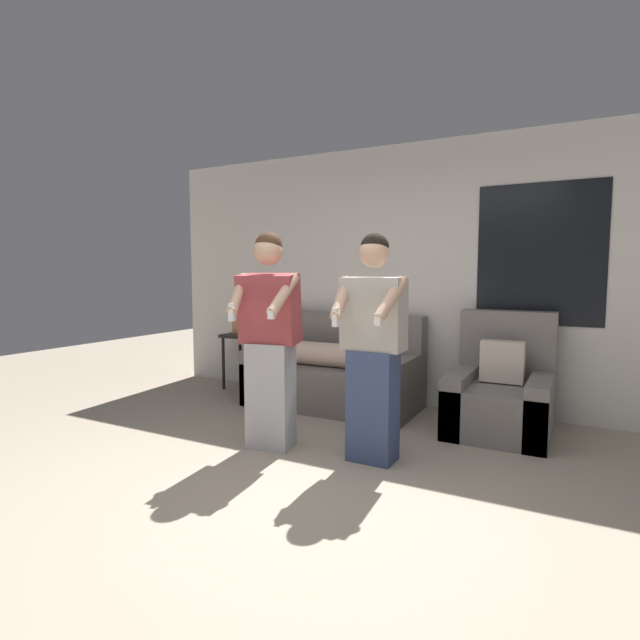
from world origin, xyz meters
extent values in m
plane|color=tan|center=(0.00, 0.00, 0.00)|extent=(14.00, 14.00, 0.00)
cube|color=silver|center=(0.00, 2.66, 1.35)|extent=(6.10, 0.06, 2.70)
cube|color=black|center=(1.15, 2.62, 1.55)|extent=(1.10, 0.01, 1.30)
cube|color=slate|center=(-0.74, 2.15, 0.22)|extent=(1.74, 0.86, 0.44)
cube|color=slate|center=(-0.74, 2.47, 0.69)|extent=(1.74, 0.22, 0.51)
cube|color=slate|center=(-1.47, 2.15, 0.29)|extent=(0.28, 0.86, 0.58)
cube|color=slate|center=(-0.01, 2.15, 0.29)|extent=(0.28, 0.86, 0.58)
cylinder|color=#CCB299|center=(-0.74, 2.04, 0.56)|extent=(0.96, 0.24, 0.24)
cube|color=slate|center=(0.92, 2.06, 0.21)|extent=(0.82, 0.94, 0.42)
cube|color=slate|center=(0.92, 2.43, 0.73)|extent=(0.82, 0.20, 0.61)
cube|color=slate|center=(0.60, 2.06, 0.26)|extent=(0.18, 0.94, 0.52)
cube|color=slate|center=(1.24, 2.06, 0.26)|extent=(0.18, 0.94, 0.52)
cube|color=beige|center=(0.92, 2.13, 0.61)|extent=(0.36, 0.14, 0.36)
cube|color=black|center=(-2.03, 2.39, 0.64)|extent=(0.48, 0.41, 0.04)
cylinder|color=black|center=(-2.23, 2.23, 0.31)|extent=(0.04, 0.04, 0.62)
cylinder|color=black|center=(-1.83, 2.23, 0.31)|extent=(0.04, 0.04, 0.62)
cylinder|color=black|center=(-2.23, 2.56, 0.31)|extent=(0.04, 0.04, 0.62)
cylinder|color=black|center=(-1.83, 2.56, 0.31)|extent=(0.04, 0.04, 0.62)
cube|color=tan|center=(-2.15, 2.37, 0.72)|extent=(0.10, 0.02, 0.17)
cube|color=#B2B2B7|center=(-0.63, 0.84, 0.42)|extent=(0.37, 0.29, 0.84)
cube|color=#99383D|center=(-0.63, 0.82, 1.11)|extent=(0.49, 0.34, 0.56)
sphere|color=tan|center=(-0.62, 0.81, 1.55)|extent=(0.22, 0.22, 0.22)
sphere|color=#3D2819|center=(-0.62, 0.82, 1.59)|extent=(0.21, 0.21, 0.21)
cylinder|color=tan|center=(-0.79, 0.65, 1.23)|extent=(0.19, 0.36, 0.32)
cube|color=white|center=(-0.74, 0.50, 1.10)|extent=(0.04, 0.04, 0.13)
cylinder|color=tan|center=(-0.42, 0.70, 1.23)|extent=(0.09, 0.36, 0.32)
cube|color=white|center=(-0.42, 0.55, 1.10)|extent=(0.05, 0.04, 0.08)
cube|color=#384770|center=(0.19, 0.96, 0.41)|extent=(0.34, 0.25, 0.82)
cube|color=#ADA89E|center=(0.19, 0.96, 1.09)|extent=(0.45, 0.24, 0.53)
sphere|color=tan|center=(0.19, 0.95, 1.53)|extent=(0.22, 0.22, 0.22)
sphere|color=black|center=(0.19, 0.96, 1.56)|extent=(0.21, 0.21, 0.21)
cylinder|color=tan|center=(0.00, 0.81, 1.21)|extent=(0.14, 0.36, 0.31)
cube|color=white|center=(0.03, 0.66, 1.08)|extent=(0.04, 0.04, 0.13)
cylinder|color=tan|center=(0.37, 0.80, 1.21)|extent=(0.15, 0.36, 0.31)
cube|color=white|center=(0.34, 0.65, 1.08)|extent=(0.04, 0.04, 0.08)
camera|label=1|loc=(1.53, -2.39, 1.39)|focal=28.00mm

